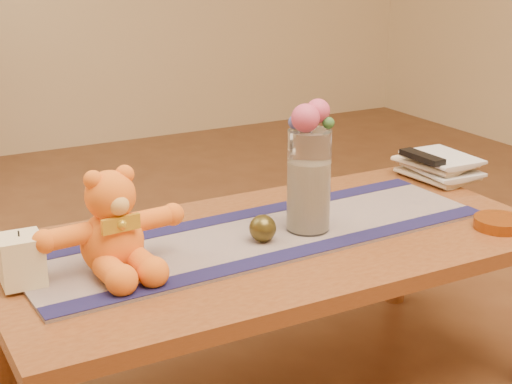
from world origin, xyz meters
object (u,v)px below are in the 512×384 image
glass_vase (309,181)px  tv_remote (422,157)px  teddy_bear (111,222)px  pillar_candle (21,260)px  amber_dish (499,223)px  bronze_ball (263,228)px  book_bottom (418,179)px

glass_vase → tv_remote: bearing=18.9°
teddy_bear → tv_remote: size_ratio=2.06×
teddy_bear → pillar_candle: teddy_bear is taller
amber_dish → glass_vase: bearing=154.7°
teddy_bear → bronze_ball: 0.38m
pillar_candle → tv_remote: size_ratio=0.68×
teddy_bear → bronze_ball: bearing=-7.8°
book_bottom → tv_remote: size_ratio=1.39×
bronze_ball → amber_dish: bronze_ball is taller
pillar_candle → amber_dish: (1.16, -0.24, -0.05)m
glass_vase → book_bottom: (0.52, 0.19, -0.13)m
bronze_ball → glass_vase: bearing=5.8°
bronze_ball → tv_remote: size_ratio=0.42×
book_bottom → tv_remote: tv_remote is taller
glass_vase → amber_dish: size_ratio=1.99×
glass_vase → pillar_candle: bearing=178.0°
pillar_candle → book_bottom: (1.23, 0.16, -0.05)m
book_bottom → bronze_ball: bearing=-167.4°
teddy_bear → amber_dish: 0.99m
book_bottom → tv_remote: (0.00, -0.01, 0.07)m
pillar_candle → tv_remote: pillar_candle is taller
bronze_ball → amber_dish: (0.59, -0.20, -0.03)m
pillar_candle → glass_vase: (0.71, -0.02, 0.08)m
tv_remote → amber_dish: tv_remote is taller
pillar_candle → bronze_ball: 0.57m
glass_vase → bronze_ball: 0.17m
pillar_candle → book_bottom: 1.24m
teddy_bear → book_bottom: size_ratio=1.48×
tv_remote → amber_dish: size_ratio=1.23×
bronze_ball → pillar_candle: bearing=176.1°
bronze_ball → tv_remote: (0.66, 0.19, 0.04)m
pillar_candle → bronze_ball: pillar_candle is taller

